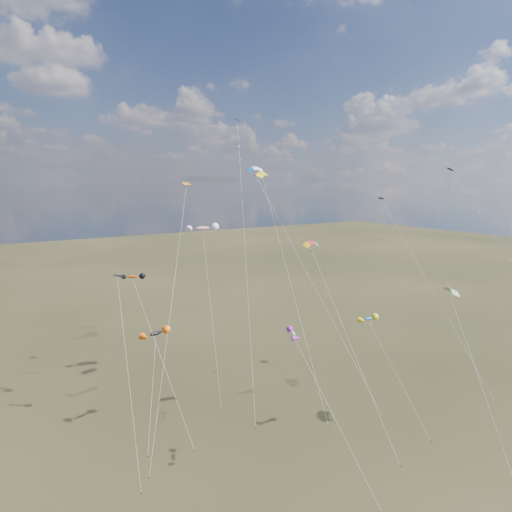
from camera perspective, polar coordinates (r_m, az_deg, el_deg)
ground at (r=50.55m, az=12.24°, el=-24.86°), size 400.00×400.00×0.00m
diamond_black_high at (r=73.12m, az=23.85°, el=6.49°), size 12.51×17.69×30.08m
diamond_navy_tall at (r=67.09m, az=-2.15°, el=12.48°), size 9.15×18.89×37.13m
diamond_black_mid at (r=49.09m, az=-16.21°, el=-9.26°), size 2.30×11.28×18.42m
diamond_navy_right at (r=65.84m, az=15.89°, el=3.41°), size 7.20×15.21×25.95m
diamond_orange_center at (r=53.91m, az=-9.74°, el=0.41°), size 11.54×14.61×28.03m
parafoil_yellow at (r=63.63m, az=1.00°, el=10.14°), size 3.01×17.31×29.84m
parafoil_blue_white at (r=66.72m, az=0.03°, el=10.72°), size 5.70×22.67×30.56m
parafoil_striped at (r=57.09m, az=23.33°, el=-3.88°), size 6.44×12.94×16.61m
parafoil_tricolor at (r=56.08m, az=7.07°, el=1.51°), size 2.19×16.41×21.29m
novelty_black_orange at (r=55.31m, az=-12.40°, el=-9.44°), size 5.71×7.99×11.20m
novelty_orange_black at (r=56.74m, az=-15.16°, el=-2.62°), size 3.35×13.61×17.28m
novelty_white_purple at (r=45.43m, az=4.69°, el=-9.70°), size 2.81×11.79×13.88m
novelty_redwhite_stripe at (r=67.07m, az=-6.66°, el=3.45°), size 6.43×13.98×22.04m
novelty_blue_yellow at (r=53.63m, az=13.94°, el=-7.68°), size 4.48×7.25×13.26m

